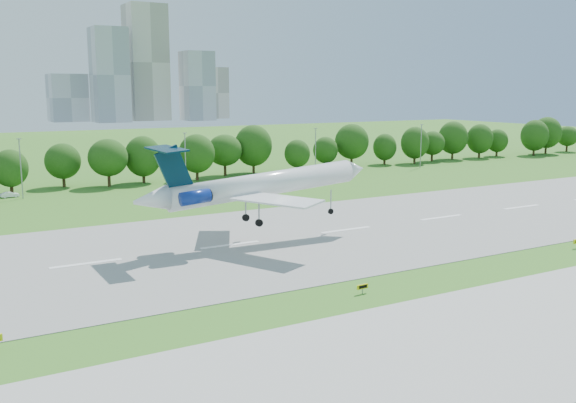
# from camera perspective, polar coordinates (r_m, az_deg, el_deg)

# --- Properties ---
(ground) EXTENTS (600.00, 600.00, 0.00)m
(ground) POSITION_cam_1_polar(r_m,az_deg,el_deg) (70.46, 3.40, -8.16)
(ground) COLOR #366B1C
(ground) RESTS_ON ground
(runway) EXTENTS (400.00, 45.00, 0.08)m
(runway) POSITION_cam_1_polar(r_m,az_deg,el_deg) (91.60, -5.17, -3.88)
(runway) COLOR gray
(runway) RESTS_ON ground
(taxiway) EXTENTS (400.00, 23.00, 0.08)m
(taxiway) POSITION_cam_1_polar(r_m,az_deg,el_deg) (57.18, 13.53, -12.80)
(taxiway) COLOR #ADADA8
(taxiway) RESTS_ON ground
(tree_line) EXTENTS (288.40, 8.40, 10.40)m
(tree_line) POSITION_cam_1_polar(r_m,az_deg,el_deg) (153.32, -15.70, 3.71)
(tree_line) COLOR #382314
(tree_line) RESTS_ON ground
(light_poles) EXTENTS (175.90, 0.25, 12.19)m
(light_poles) POSITION_cam_1_polar(r_m,az_deg,el_deg) (143.05, -15.69, 3.35)
(light_poles) COLOR gray
(light_poles) RESTS_ON ground
(skyline) EXTENTS (127.00, 52.00, 80.00)m
(skyline) POSITION_cam_1_polar(r_m,az_deg,el_deg) (467.22, -12.86, 10.77)
(skyline) COLOR #B2B2B7
(skyline) RESTS_ON ground
(airliner) EXTENTS (36.95, 26.95, 11.93)m
(airliner) POSITION_cam_1_polar(r_m,az_deg,el_deg) (91.52, -3.17, 1.45)
(airliner) COLOR white
(airliner) RESTS_ON ground
(taxi_sign_centre) EXTENTS (1.48, 0.27, 1.03)m
(taxi_sign_centre) POSITION_cam_1_polar(r_m,az_deg,el_deg) (70.55, 6.64, -7.54)
(taxi_sign_centre) COLOR gray
(taxi_sign_centre) RESTS_ON ground
(service_vehicle_a) EXTENTS (3.73, 1.72, 1.19)m
(service_vehicle_a) POSITION_cam_1_polar(r_m,az_deg,el_deg) (143.01, -23.49, 0.56)
(service_vehicle_a) COLOR white
(service_vehicle_a) RESTS_ON ground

